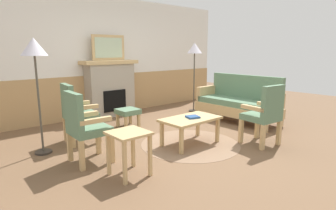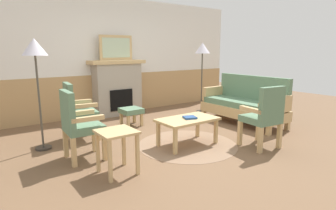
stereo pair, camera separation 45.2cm
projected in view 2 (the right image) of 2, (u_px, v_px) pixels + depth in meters
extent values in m
plane|color=brown|center=(180.00, 140.00, 4.73)|extent=(14.00, 14.00, 0.00)
cube|color=white|center=(112.00, 57.00, 6.52)|extent=(7.20, 0.12, 2.70)
cube|color=tan|center=(114.00, 94.00, 6.64)|extent=(7.20, 0.02, 0.95)
cube|color=#A39989|center=(118.00, 89.00, 6.47)|extent=(1.10, 0.36, 1.20)
cube|color=black|center=(122.00, 100.00, 6.36)|extent=(0.56, 0.02, 0.48)
cube|color=tan|center=(117.00, 62.00, 6.35)|extent=(1.30, 0.44, 0.08)
cube|color=tan|center=(116.00, 48.00, 6.28)|extent=(0.80, 0.03, 0.56)
cube|color=#B2C6A8|center=(116.00, 48.00, 6.27)|extent=(0.68, 0.01, 0.44)
cube|color=tan|center=(204.00, 114.00, 6.29)|extent=(0.08, 0.08, 0.16)
cube|color=tan|center=(269.00, 131.00, 4.96)|extent=(0.08, 0.08, 0.16)
cube|color=tan|center=(222.00, 111.00, 6.64)|extent=(0.08, 0.08, 0.16)
cube|color=tan|center=(287.00, 126.00, 5.31)|extent=(0.08, 0.08, 0.16)
cube|color=tan|center=(242.00, 111.00, 5.76)|extent=(0.70, 1.80, 0.20)
cube|color=#5B7F60|center=(243.00, 103.00, 5.73)|extent=(0.60, 1.70, 0.12)
cube|color=#5B7F60|center=(253.00, 87.00, 5.85)|extent=(0.10, 1.70, 0.50)
cube|color=tan|center=(214.00, 93.00, 6.38)|extent=(0.60, 0.10, 0.30)
cube|color=tan|center=(281.00, 105.00, 5.04)|extent=(0.60, 0.10, 0.30)
cube|color=tan|center=(175.00, 141.00, 4.03)|extent=(0.05, 0.05, 0.40)
cube|color=tan|center=(216.00, 132.00, 4.51)|extent=(0.05, 0.05, 0.40)
cube|color=tan|center=(158.00, 134.00, 4.37)|extent=(0.05, 0.05, 0.40)
cube|color=tan|center=(198.00, 126.00, 4.86)|extent=(0.05, 0.05, 0.40)
cube|color=tan|center=(188.00, 120.00, 4.40)|extent=(0.96, 0.56, 0.04)
cylinder|color=#896B51|center=(187.00, 144.00, 4.48)|extent=(1.60, 1.60, 0.01)
cube|color=navy|center=(190.00, 117.00, 4.39)|extent=(0.24, 0.23, 0.03)
cube|color=tan|center=(128.00, 122.00, 5.39)|extent=(0.05, 0.05, 0.26)
cube|color=tan|center=(142.00, 120.00, 5.57)|extent=(0.05, 0.05, 0.26)
cube|color=tan|center=(121.00, 119.00, 5.63)|extent=(0.05, 0.05, 0.26)
cube|color=tan|center=(134.00, 117.00, 5.80)|extent=(0.05, 0.05, 0.26)
cube|color=#5B7F60|center=(131.00, 111.00, 5.56)|extent=(0.40, 0.40, 0.10)
cube|color=tan|center=(92.00, 123.00, 5.01)|extent=(0.07, 0.07, 0.40)
cube|color=tan|center=(98.00, 129.00, 4.65)|extent=(0.07, 0.07, 0.40)
cube|color=tan|center=(68.00, 126.00, 4.81)|extent=(0.07, 0.07, 0.40)
cube|color=tan|center=(72.00, 133.00, 4.45)|extent=(0.07, 0.07, 0.40)
cube|color=#5B7F60|center=(82.00, 114.00, 4.68)|extent=(0.53, 0.53, 0.10)
cube|color=#5B7F60|center=(68.00, 98.00, 4.53)|extent=(0.14, 0.49, 0.48)
cube|color=tan|center=(79.00, 102.00, 4.82)|extent=(0.45, 0.12, 0.06)
cube|color=tan|center=(84.00, 106.00, 4.47)|extent=(0.45, 0.12, 0.06)
cube|color=tan|center=(94.00, 138.00, 4.16)|extent=(0.06, 0.06, 0.40)
cube|color=tan|center=(105.00, 146.00, 3.82)|extent=(0.06, 0.06, 0.40)
cube|color=tan|center=(66.00, 144.00, 3.93)|extent=(0.06, 0.06, 0.40)
cube|color=tan|center=(74.00, 152.00, 3.59)|extent=(0.06, 0.06, 0.40)
cube|color=#5B7F60|center=(84.00, 128.00, 3.83)|extent=(0.50, 0.50, 0.10)
cube|color=#5B7F60|center=(67.00, 109.00, 3.66)|extent=(0.10, 0.48, 0.48)
cube|color=tan|center=(79.00, 113.00, 3.96)|extent=(0.44, 0.09, 0.06)
cube|color=tan|center=(88.00, 119.00, 3.63)|extent=(0.44, 0.09, 0.06)
cube|color=tan|center=(240.00, 133.00, 4.44)|extent=(0.07, 0.07, 0.40)
cube|color=tan|center=(258.00, 129.00, 4.64)|extent=(0.07, 0.07, 0.40)
cube|color=tan|center=(260.00, 140.00, 4.08)|extent=(0.07, 0.07, 0.40)
cube|color=tan|center=(279.00, 136.00, 4.28)|extent=(0.07, 0.07, 0.40)
cube|color=#5B7F60|center=(260.00, 119.00, 4.31)|extent=(0.53, 0.53, 0.10)
cube|color=#5B7F60|center=(272.00, 103.00, 4.08)|extent=(0.49, 0.13, 0.48)
cube|color=tan|center=(251.00, 110.00, 4.18)|extent=(0.12, 0.45, 0.06)
cube|color=tan|center=(270.00, 107.00, 4.38)|extent=(0.12, 0.45, 0.06)
cube|color=tan|center=(98.00, 152.00, 3.44)|extent=(0.04, 0.04, 0.52)
cube|color=tan|center=(124.00, 146.00, 3.65)|extent=(0.04, 0.04, 0.52)
cube|color=tan|center=(110.00, 161.00, 3.15)|extent=(0.04, 0.04, 0.52)
cube|color=tan|center=(137.00, 154.00, 3.36)|extent=(0.04, 0.04, 0.52)
cube|color=tan|center=(117.00, 132.00, 3.35)|extent=(0.44, 0.44, 0.03)
cylinder|color=#332D28|center=(201.00, 111.00, 6.85)|extent=(0.24, 0.24, 0.03)
cylinder|color=#4C473D|center=(202.00, 83.00, 6.71)|extent=(0.03, 0.03, 1.40)
cone|color=silver|center=(203.00, 48.00, 6.55)|extent=(0.36, 0.36, 0.25)
cylinder|color=#332D28|center=(44.00, 148.00, 4.29)|extent=(0.24, 0.24, 0.03)
cylinder|color=#4C473D|center=(40.00, 103.00, 4.15)|extent=(0.03, 0.03, 1.40)
cone|color=silver|center=(34.00, 47.00, 3.99)|extent=(0.36, 0.36, 0.25)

